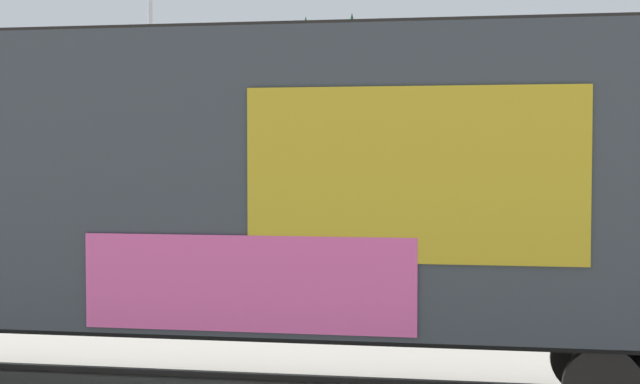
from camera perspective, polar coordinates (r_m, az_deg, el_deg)
name	(u,v)px	position (r m, az deg, el deg)	size (l,w,h in m)	color
freight_car	(217,184)	(11.73, -6.64, 0.51)	(17.17, 4.02, 4.85)	#33383D
flagpole	(141,47)	(22.46, -11.47, 9.15)	(1.59, 0.54, 9.09)	silver
hillside	(394,132)	(83.35, 4.78, 3.88)	(115.50, 31.18, 15.20)	gray
parked_car_silver	(136,269)	(18.43, -11.73, -4.88)	(4.61, 2.20, 1.64)	#B7BABF
parked_car_black	(443,270)	(17.78, 7.90, -4.98)	(4.45, 2.15, 1.68)	black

